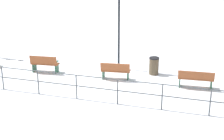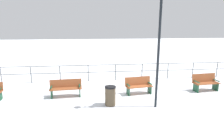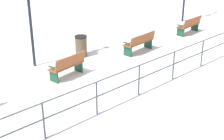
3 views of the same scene
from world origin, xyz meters
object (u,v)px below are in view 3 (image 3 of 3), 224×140
at_px(bench_third, 68,66).
at_px(bench_nearest, 189,25).
at_px(trash_bin, 81,46).
at_px(bench_second, 140,42).

bearing_deg(bench_third, bench_nearest, -96.66).
relative_size(bench_third, trash_bin, 1.65).
height_order(bench_second, trash_bin, trash_bin).
distance_m(bench_second, trash_bin, 2.53).
relative_size(bench_second, bench_third, 1.11).
bearing_deg(trash_bin, bench_second, -121.88).
xyz_separation_m(bench_nearest, bench_third, (-0.12, 7.60, 0.01)).
bearing_deg(bench_second, bench_third, 85.82).
bearing_deg(bench_second, trash_bin, 54.07).
relative_size(bench_nearest, bench_second, 0.95).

